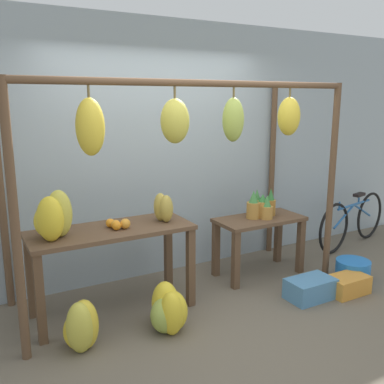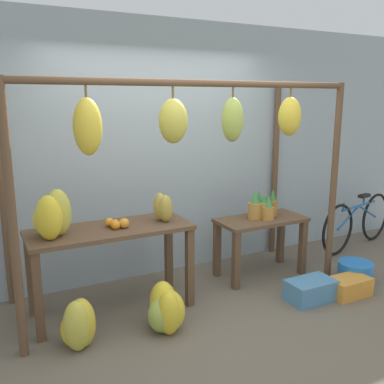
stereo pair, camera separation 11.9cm
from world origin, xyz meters
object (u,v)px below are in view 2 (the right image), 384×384
object	(u,v)px
banana_pile_ground_right	(166,310)
fruit_crate_purple	(349,287)
blue_bucket	(355,272)
parked_bicycle	(358,222)
orange_pile	(116,224)
banana_pile_ground_left	(78,326)
banana_pile_on_table	(52,217)
papaya_pile	(163,208)
pineapple_cluster	(263,207)
fruit_crate_white	(311,290)

from	to	relation	value
banana_pile_ground_right	fruit_crate_purple	distance (m)	1.94
blue_bucket	parked_bicycle	size ratio (longest dim) A/B	0.23
orange_pile	banana_pile_ground_left	xyz separation A→B (m)	(-0.48, -0.46, -0.66)
banana_pile_on_table	papaya_pile	size ratio (longest dim) A/B	1.50
orange_pile	pineapple_cluster	bearing A→B (deg)	3.52
pineapple_cluster	parked_bicycle	bearing A→B (deg)	5.14
orange_pile	parked_bicycle	distance (m)	3.45
fruit_crate_white	fruit_crate_purple	distance (m)	0.43
banana_pile_ground_left	orange_pile	bearing A→B (deg)	43.46
banana_pile_on_table	banana_pile_ground_right	world-z (taller)	banana_pile_on_table
banana_pile_ground_left	fruit_crate_purple	bearing A→B (deg)	-6.59
banana_pile_ground_left	fruit_crate_white	world-z (taller)	banana_pile_ground_left
papaya_pile	pineapple_cluster	bearing A→B (deg)	4.11
parked_bicycle	papaya_pile	distance (m)	3.01
fruit_crate_white	pineapple_cluster	bearing A→B (deg)	93.44
pineapple_cluster	banana_pile_ground_right	distance (m)	1.70
fruit_crate_purple	papaya_pile	bearing A→B (deg)	155.44
blue_bucket	fruit_crate_purple	xyz separation A→B (m)	(-0.30, -0.19, -0.02)
blue_bucket	parked_bicycle	world-z (taller)	parked_bicycle
blue_bucket	fruit_crate_white	bearing A→B (deg)	-172.46
banana_pile_ground_left	banana_pile_ground_right	bearing A→B (deg)	-5.08
fruit_crate_white	banana_pile_on_table	bearing A→B (deg)	163.98
banana_pile_ground_left	blue_bucket	xyz separation A→B (m)	(2.96, -0.11, -0.08)
banana_pile_ground_left	parked_bicycle	size ratio (longest dim) A/B	0.27
fruit_crate_white	blue_bucket	distance (m)	0.72
banana_pile_on_table	pineapple_cluster	size ratio (longest dim) A/B	1.07
banana_pile_ground_left	banana_pile_ground_right	xyz separation A→B (m)	(0.74, -0.07, -0.01)
orange_pile	blue_bucket	bearing A→B (deg)	-13.01
pineapple_cluster	blue_bucket	distance (m)	1.22
pineapple_cluster	orange_pile	bearing A→B (deg)	-176.48
papaya_pile	fruit_crate_purple	distance (m)	2.06
banana_pile_on_table	fruit_crate_white	world-z (taller)	banana_pile_on_table
banana_pile_on_table	orange_pile	bearing A→B (deg)	0.29
banana_pile_ground_right	fruit_crate_white	bearing A→B (deg)	-5.48
pineapple_cluster	banana_pile_on_table	bearing A→B (deg)	-177.27
blue_bucket	fruit_crate_purple	bearing A→B (deg)	-147.14
banana_pile_on_table	banana_pile_ground_right	xyz separation A→B (m)	(0.81, -0.52, -0.81)
fruit_crate_white	papaya_pile	bearing A→B (deg)	152.09
banana_pile_on_table	banana_pile_ground_right	distance (m)	1.26
banana_pile_on_table	parked_bicycle	xyz separation A→B (m)	(3.96, 0.26, -0.64)
papaya_pile	fruit_crate_purple	world-z (taller)	papaya_pile
banana_pile_ground_left	banana_pile_on_table	bearing A→B (deg)	99.01
pineapple_cluster	papaya_pile	xyz separation A→B (m)	(-1.24, -0.09, 0.16)
banana_pile_ground_left	fruit_crate_purple	size ratio (longest dim) A/B	0.99
banana_pile_on_table	blue_bucket	xyz separation A→B (m)	(3.03, -0.57, -0.88)
orange_pile	blue_bucket	world-z (taller)	orange_pile
banana_pile_on_table	banana_pile_ground_left	size ratio (longest dim) A/B	0.96
blue_bucket	orange_pile	bearing A→B (deg)	166.99
blue_bucket	banana_pile_ground_right	bearing A→B (deg)	178.73
banana_pile_ground_right	papaya_pile	world-z (taller)	papaya_pile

